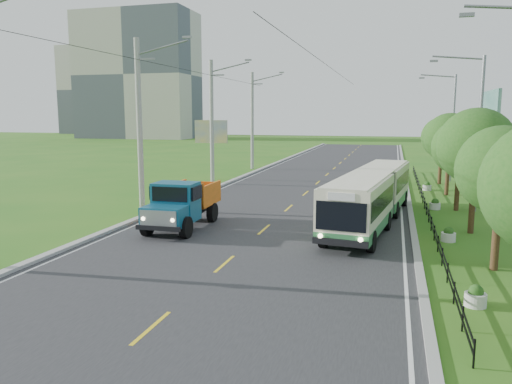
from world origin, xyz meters
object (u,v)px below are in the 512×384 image
at_px(pole_far, 253,120).
at_px(streetlight_mid, 477,128).
at_px(pole_mid, 212,122).
at_px(planter_near, 448,235).
at_px(tree_back, 442,140).
at_px(streetlight_far, 451,124).
at_px(tree_third, 477,150).
at_px(tree_fourth, 460,150).
at_px(tree_second, 502,175).
at_px(pole_near, 140,125).
at_px(planter_far, 427,187).
at_px(tree_fifth, 450,141).
at_px(dump_truck, 182,201).
at_px(planter_front, 476,297).
at_px(billboard_right, 490,119).
at_px(bus, 372,193).
at_px(billboard_left, 211,135).
at_px(planter_mid, 435,205).

height_order(pole_far, streetlight_mid, pole_far).
bearing_deg(pole_mid, planter_near, -41.65).
distance_m(tree_back, streetlight_far, 2.37).
relative_size(tree_third, tree_fourth, 1.11).
bearing_deg(streetlight_far, tree_second, -91.74).
bearing_deg(tree_fourth, pole_near, -164.16).
bearing_deg(pole_mid, pole_far, 90.00).
distance_m(tree_second, planter_far, 20.16).
bearing_deg(tree_fifth, streetlight_mid, -82.71).
xyz_separation_m(tree_second, planter_near, (-1.26, 3.86, -3.23)).
relative_size(planter_near, dump_truck, 0.12).
bearing_deg(streetlight_far, planter_front, -93.89).
bearing_deg(tree_fourth, planter_far, 99.08).
relative_size(pole_near, planter_near, 14.93).
bearing_deg(tree_back, tree_third, -90.00).
height_order(planter_front, planter_far, same).
distance_m(streetlight_far, planter_front, 30.42).
xyz_separation_m(tree_second, streetlight_far, (0.79, 25.86, 1.38)).
bearing_deg(tree_fourth, tree_fifth, 90.00).
height_order(streetlight_mid, billboard_right, streetlight_mid).
relative_size(planter_far, bus, 0.05).
bearing_deg(pole_near, billboard_left, 94.72).
relative_size(pole_far, tree_fourth, 1.85).
bearing_deg(pole_far, tree_second, -59.58).
height_order(billboard_right, bus, billboard_right).
distance_m(streetlight_mid, planter_far, 9.46).
relative_size(tree_second, planter_near, 7.91).
height_order(tree_back, billboard_left, tree_back).
height_order(pole_near, billboard_right, pole_near).
relative_size(streetlight_far, planter_near, 13.54).
relative_size(streetlight_mid, dump_truck, 1.56).
xyz_separation_m(pole_near, tree_third, (18.12, -0.86, -1.11)).
relative_size(tree_third, streetlight_far, 0.66).
bearing_deg(dump_truck, planter_near, 1.60).
xyz_separation_m(pole_far, bus, (13.31, -24.02, -3.47)).
height_order(streetlight_far, planter_mid, streetlight_far).
relative_size(pole_mid, billboard_left, 1.92).
distance_m(pole_far, dump_truck, 28.22).
distance_m(tree_fourth, tree_fifth, 6.01).
distance_m(tree_back, billboard_right, 6.82).
bearing_deg(tree_third, streetlight_mid, 82.36).
distance_m(tree_fourth, dump_truck, 16.62).
distance_m(pole_far, planter_far, 20.70).
bearing_deg(planter_far, tree_third, -84.82).
bearing_deg(tree_third, billboard_right, 78.36).
bearing_deg(tree_back, billboard_right, -68.30).
xyz_separation_m(tree_second, billboard_left, (-19.36, 21.86, 0.35)).
xyz_separation_m(tree_third, streetlight_far, (0.79, 19.86, 0.92)).
height_order(tree_fourth, tree_fifth, tree_fifth).
relative_size(streetlight_far, billboard_left, 1.74).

